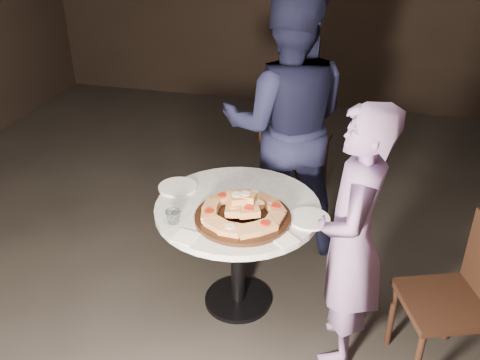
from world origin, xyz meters
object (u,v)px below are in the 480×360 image
(chair_far, at_px, (294,139))
(chair_right, at_px, (463,292))
(diner_navy, at_px, (286,125))
(serving_board, at_px, (243,217))
(focaccia_pile, at_px, (243,209))
(diner_teal, at_px, (352,241))
(table, at_px, (238,225))
(water_glass, at_px, (173,217))

(chair_far, bearing_deg, chair_right, 133.22)
(chair_right, xyz_separation_m, diner_navy, (-1.04, 0.91, 0.38))
(serving_board, relative_size, focaccia_pile, 1.13)
(serving_board, bearing_deg, diner_teal, -10.18)
(serving_board, xyz_separation_m, diner_teal, (0.56, -0.10, 0.02))
(table, height_order, water_glass, water_glass)
(serving_board, bearing_deg, table, 115.70)
(focaccia_pile, xyz_separation_m, water_glass, (-0.33, -0.13, -0.02))
(diner_navy, xyz_separation_m, diner_teal, (0.49, -0.94, -0.16))
(serving_board, height_order, chair_right, chair_right)
(table, height_order, diner_teal, diner_teal)
(diner_teal, bearing_deg, table, -109.03)
(chair_far, relative_size, diner_teal, 0.68)
(serving_board, bearing_deg, water_glass, -159.62)
(chair_far, height_order, chair_right, chair_far)
(serving_board, xyz_separation_m, diner_navy, (0.07, 0.84, 0.17))
(focaccia_pile, bearing_deg, chair_far, 87.29)
(serving_board, distance_m, water_glass, 0.36)
(water_glass, bearing_deg, diner_navy, 67.27)
(focaccia_pile, xyz_separation_m, diner_navy, (0.07, 0.84, 0.13))
(chair_right, bearing_deg, table, -119.85)
(table, distance_m, chair_right, 1.18)
(diner_navy, height_order, diner_teal, diner_navy)
(chair_right, relative_size, diner_teal, 0.59)
(water_glass, height_order, chair_far, chair_far)
(serving_board, height_order, focaccia_pile, focaccia_pile)
(serving_board, bearing_deg, focaccia_pile, 123.25)
(chair_far, distance_m, chair_right, 1.74)
(chair_right, bearing_deg, diner_navy, -151.92)
(focaccia_pile, bearing_deg, diner_navy, 85.04)
(serving_board, bearing_deg, chair_far, 87.38)
(chair_far, distance_m, diner_teal, 1.51)
(focaccia_pile, bearing_deg, diner_teal, -10.43)
(chair_right, height_order, diner_teal, diner_teal)
(focaccia_pile, xyz_separation_m, chair_right, (1.11, -0.07, -0.25))
(chair_right, bearing_deg, serving_board, -114.15)
(chair_far, distance_m, diner_navy, 0.57)
(table, xyz_separation_m, chair_right, (1.17, -0.19, -0.07))
(water_glass, bearing_deg, chair_right, 2.15)
(water_glass, relative_size, diner_navy, 0.04)
(focaccia_pile, xyz_separation_m, chair_far, (0.06, 1.32, -0.18))
(table, bearing_deg, serving_board, -64.30)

